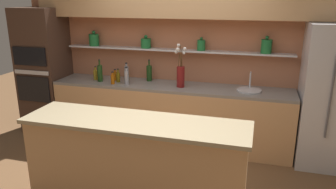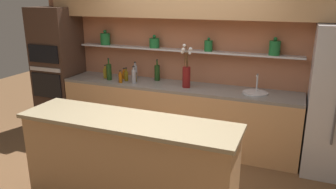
# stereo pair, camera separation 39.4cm
# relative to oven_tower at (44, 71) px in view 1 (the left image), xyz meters

# --- Properties ---
(ground_plane) EXTENTS (12.00, 12.00, 0.00)m
(ground_plane) POSITION_rel_oven_tower_xyz_m (2.26, -1.24, -1.01)
(ground_plane) COLOR brown
(back_wall_unit) EXTENTS (5.20, 0.44, 2.60)m
(back_wall_unit) POSITION_rel_oven_tower_xyz_m (2.26, 0.29, 0.54)
(back_wall_unit) COLOR #A86647
(back_wall_unit) RESTS_ON ground_plane
(back_counter_unit) EXTENTS (3.55, 0.62, 0.92)m
(back_counter_unit) POSITION_rel_oven_tower_xyz_m (2.14, 0.00, -0.55)
(back_counter_unit) COLOR tan
(back_counter_unit) RESTS_ON ground_plane
(island_counter) EXTENTS (2.25, 0.61, 1.02)m
(island_counter) POSITION_rel_oven_tower_xyz_m (2.26, -1.71, -0.49)
(island_counter) COLOR tan
(island_counter) RESTS_ON ground_plane
(oven_tower) EXTENTS (0.68, 0.64, 2.01)m
(oven_tower) POSITION_rel_oven_tower_xyz_m (0.00, 0.00, 0.00)
(oven_tower) COLOR #3D281E
(oven_tower) RESTS_ON ground_plane
(flower_vase) EXTENTS (0.17, 0.13, 0.63)m
(flower_vase) POSITION_rel_oven_tower_xyz_m (2.31, -0.05, 0.11)
(flower_vase) COLOR maroon
(flower_vase) RESTS_ON back_counter_unit
(sink_fixture) EXTENTS (0.34, 0.34, 0.25)m
(sink_fixture) POSITION_rel_oven_tower_xyz_m (3.28, 0.01, -0.07)
(sink_fixture) COLOR #B7B7BC
(sink_fixture) RESTS_ON back_counter_unit
(bottle_sauce_0) EXTENTS (0.06, 0.06, 0.19)m
(bottle_sauce_0) POSITION_rel_oven_tower_xyz_m (1.30, -0.17, -0.01)
(bottle_sauce_0) COLOR #9E4C0A
(bottle_sauce_0) RESTS_ON back_counter_unit
(bottle_wine_1) EXTENTS (0.08, 0.08, 0.34)m
(bottle_wine_1) POSITION_rel_oven_tower_xyz_m (1.04, -0.07, 0.04)
(bottle_wine_1) COLOR #193814
(bottle_wine_1) RESTS_ON back_counter_unit
(bottle_wine_2) EXTENTS (0.08, 0.08, 0.33)m
(bottle_wine_2) POSITION_rel_oven_tower_xyz_m (1.76, 0.17, 0.04)
(bottle_wine_2) COLOR #193814
(bottle_wine_2) RESTS_ON back_counter_unit
(bottle_spirit_3) EXTENTS (0.06, 0.06, 0.26)m
(bottle_spirit_3) POSITION_rel_oven_tower_xyz_m (1.51, -0.12, 0.02)
(bottle_spirit_3) COLOR gray
(bottle_spirit_3) RESTS_ON back_counter_unit
(bottle_oil_4) EXTENTS (0.06, 0.06, 0.21)m
(bottle_oil_4) POSITION_rel_oven_tower_xyz_m (1.33, -0.04, -0.01)
(bottle_oil_4) COLOR brown
(bottle_oil_4) RESTS_ON back_counter_unit
(bottle_oil_5) EXTENTS (0.07, 0.07, 0.21)m
(bottle_oil_5) POSITION_rel_oven_tower_xyz_m (0.93, 0.00, -0.00)
(bottle_oil_5) COLOR olive
(bottle_oil_5) RESTS_ON back_counter_unit
(bottle_oil_6) EXTENTS (0.07, 0.07, 0.21)m
(bottle_oil_6) POSITION_rel_oven_tower_xyz_m (1.48, -0.05, -0.01)
(bottle_oil_6) COLOR #47380A
(bottle_oil_6) RESTS_ON back_counter_unit
(bottle_spirit_7) EXTENTS (0.06, 0.06, 0.27)m
(bottle_spirit_7) POSITION_rel_oven_tower_xyz_m (1.39, 0.15, 0.03)
(bottle_spirit_7) COLOR gray
(bottle_spirit_7) RESTS_ON back_counter_unit
(bottle_sauce_8) EXTENTS (0.06, 0.06, 0.18)m
(bottle_sauce_8) POSITION_rel_oven_tower_xyz_m (1.24, 0.06, -0.01)
(bottle_sauce_8) COLOR #9E4C0A
(bottle_sauce_8) RESTS_ON back_counter_unit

